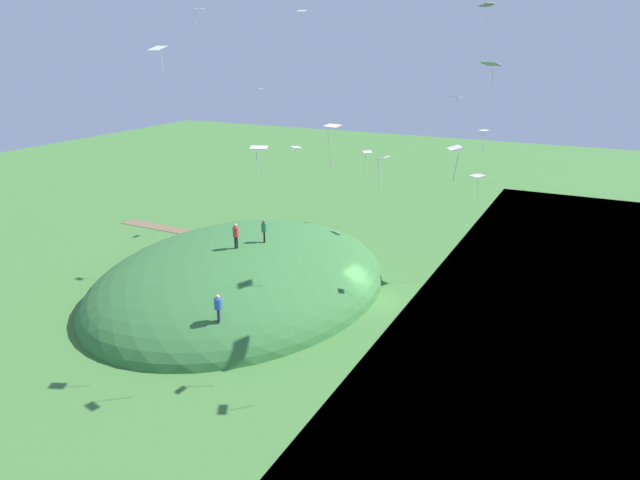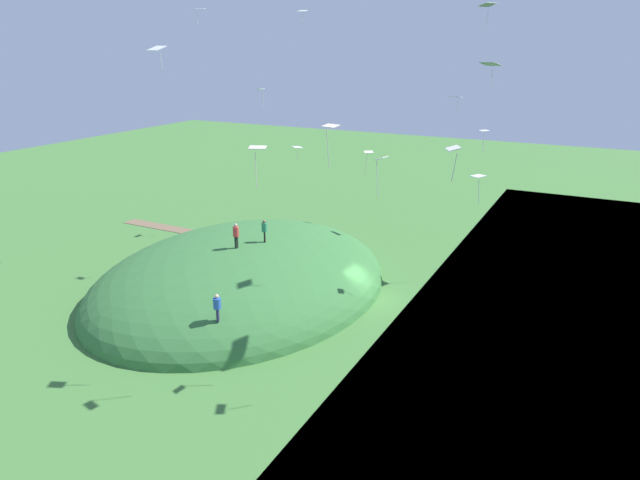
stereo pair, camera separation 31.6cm
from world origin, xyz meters
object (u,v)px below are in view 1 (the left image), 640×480
Objects in this scene: kite_7 at (455,150)px; kite_13 at (382,162)px; person_near_shore at (264,228)px; kite_12 at (477,177)px; kite_4 at (332,130)px; kite_5 at (259,150)px; kite_2 at (302,12)px; kite_3 at (367,154)px; person_on_hilltop at (236,233)px; kite_6 at (296,148)px; person_with_child at (218,305)px; kite_8 at (484,132)px; kite_0 at (198,9)px; kite_11 at (259,91)px; kite_10 at (157,49)px; kite_1 at (491,64)px; kite_9 at (487,6)px; kite_14 at (455,97)px.

kite_13 is at bearing -0.11° from kite_7.
person_near_shore is 16.60m from kite_12.
kite_4 is 1.04× the size of kite_5.
person_near_shore is at bearing -30.56° from kite_13.
kite_2 reaches higher than kite_4.
kite_2 reaches higher than kite_3.
person_on_hilltop is 1.06× the size of kite_7.
kite_6 is 27.66m from kite_7.
kite_7 reaches higher than person_with_child.
kite_4 is 1.56× the size of kite_8.
kite_0 is at bearing -31.21° from kite_13.
kite_2 is at bearing 60.70° from kite_3.
kite_11 reaches higher than person_on_hilltop.
kite_2 is at bearing -15.08° from person_with_child.
kite_11 is (7.64, -22.16, -3.89)m from kite_10.
person_on_hilltop is 1.42× the size of kite_1.
kite_0 is 0.95× the size of kite_10.
person_with_child is at bearing 127.82° from kite_0.
kite_11 is at bearing 177.60° from person_near_shore.
kite_13 is at bearing -169.62° from kite_10.
kite_8 reaches higher than person_with_child.
person_with_child is at bearing 5.87° from kite_5.
kite_10 is (3.38, -0.51, 14.19)m from person_with_child.
person_on_hilltop is at bearing 101.74° from kite_6.
kite_2 is 0.49× the size of kite_4.
person_near_shore is 1.15× the size of kite_9.
kite_0 reaches higher than kite_5.
kite_6 is at bearing 27.35° from person_on_hilltop.
kite_6 is (7.17, -0.22, -0.01)m from kite_3.
kite_3 is (12.43, -13.42, -8.00)m from kite_1.
kite_2 reaches higher than person_near_shore.
kite_4 is 14.18m from kite_8.
kite_4 reaches higher than kite_8.
person_near_shore is at bearing 53.73° from kite_14.
kite_8 is (-4.69, -13.30, -1.52)m from kite_4.
kite_3 is at bearing -35.03° from kite_8.
kite_14 reaches higher than kite_7.
kite_5 is (9.82, 8.13, -4.16)m from kite_1.
kite_10 is at bearing 119.89° from kite_0.
person_on_hilltop is 1.31× the size of kite_6.
kite_0 reaches higher than kite_3.
person_with_child is 22.51m from kite_3.
kite_11 is at bearing -45.08° from kite_13.
kite_6 reaches higher than person_with_child.
kite_0 is at bearing -45.30° from kite_5.
kite_1 reaches higher than kite_5.
kite_12 is at bearing -126.88° from kite_10.
kite_2 is 0.71× the size of kite_9.
kite_0 is 0.65× the size of kite_11.
kite_13 is (2.51, 10.44, -7.93)m from kite_9.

